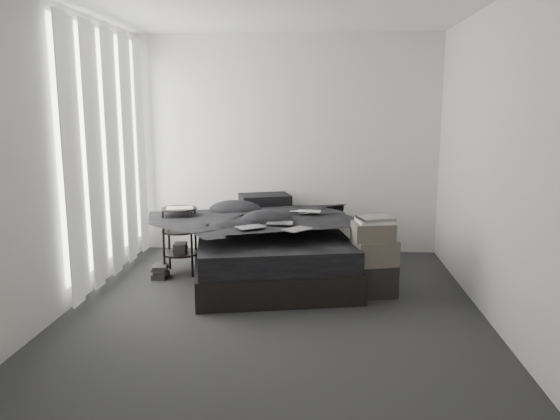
# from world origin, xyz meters

# --- Properties ---
(floor) EXTENTS (3.60, 4.20, 0.01)m
(floor) POSITION_xyz_m (0.00, 0.00, 0.00)
(floor) COLOR #2B2B2D
(floor) RESTS_ON ground
(wall_back) EXTENTS (3.60, 0.01, 2.60)m
(wall_back) POSITION_xyz_m (0.00, 2.10, 1.30)
(wall_back) COLOR silver
(wall_back) RESTS_ON ground
(wall_front) EXTENTS (3.60, 0.01, 2.60)m
(wall_front) POSITION_xyz_m (0.00, -2.10, 1.30)
(wall_front) COLOR silver
(wall_front) RESTS_ON ground
(wall_left) EXTENTS (0.01, 4.20, 2.60)m
(wall_left) POSITION_xyz_m (-1.80, 0.00, 1.30)
(wall_left) COLOR silver
(wall_left) RESTS_ON ground
(wall_right) EXTENTS (0.01, 4.20, 2.60)m
(wall_right) POSITION_xyz_m (1.80, 0.00, 1.30)
(wall_right) COLOR silver
(wall_right) RESTS_ON ground
(window_left) EXTENTS (0.02, 2.00, 2.30)m
(window_left) POSITION_xyz_m (-1.78, 0.90, 1.35)
(window_left) COLOR white
(window_left) RESTS_ON wall_left
(curtain_left) EXTENTS (0.06, 2.12, 2.48)m
(curtain_left) POSITION_xyz_m (-1.73, 0.90, 1.28)
(curtain_left) COLOR white
(curtain_left) RESTS_ON wall_left
(bed) EXTENTS (1.88, 2.26, 0.27)m
(bed) POSITION_xyz_m (-0.12, 1.02, 0.14)
(bed) COLOR black
(bed) RESTS_ON floor
(mattress) EXTENTS (1.81, 2.20, 0.21)m
(mattress) POSITION_xyz_m (-0.12, 1.02, 0.38)
(mattress) COLOR black
(mattress) RESTS_ON bed
(duvet) EXTENTS (1.79, 1.97, 0.23)m
(duvet) POSITION_xyz_m (-0.11, 0.97, 0.60)
(duvet) COLOR black
(duvet) RESTS_ON mattress
(pillow_lower) EXTENTS (0.67, 0.52, 0.14)m
(pillow_lower) POSITION_xyz_m (-0.32, 1.77, 0.55)
(pillow_lower) COLOR black
(pillow_lower) RESTS_ON mattress
(pillow_upper) EXTENTS (0.65, 0.54, 0.13)m
(pillow_upper) POSITION_xyz_m (-0.25, 1.77, 0.69)
(pillow_upper) COLOR black
(pillow_upper) RESTS_ON pillow_lower
(laptop) EXTENTS (0.34, 0.24, 0.03)m
(laptop) POSITION_xyz_m (0.24, 1.14, 0.73)
(laptop) COLOR silver
(laptop) RESTS_ON duvet
(comic_a) EXTENTS (0.30, 0.28, 0.01)m
(comic_a) POSITION_xyz_m (-0.25, 0.45, 0.72)
(comic_a) COLOR black
(comic_a) RESTS_ON duvet
(comic_b) EXTENTS (0.25, 0.17, 0.01)m
(comic_b) POSITION_xyz_m (0.01, 0.65, 0.73)
(comic_b) COLOR black
(comic_b) RESTS_ON duvet
(comic_c) EXTENTS (0.29, 0.30, 0.01)m
(comic_c) POSITION_xyz_m (0.19, 0.39, 0.74)
(comic_c) COLOR black
(comic_c) RESTS_ON duvet
(side_stand) EXTENTS (0.41, 0.41, 0.70)m
(side_stand) POSITION_xyz_m (-1.08, 1.06, 0.35)
(side_stand) COLOR black
(side_stand) RESTS_ON floor
(papers) EXTENTS (0.31, 0.26, 0.01)m
(papers) POSITION_xyz_m (-1.07, 1.05, 0.71)
(papers) COLOR white
(papers) RESTS_ON side_stand
(floor_books) EXTENTS (0.17, 0.22, 0.14)m
(floor_books) POSITION_xyz_m (-1.25, 0.87, 0.07)
(floor_books) COLOR black
(floor_books) RESTS_ON floor
(box_lower) EXTENTS (0.47, 0.40, 0.30)m
(box_lower) POSITION_xyz_m (0.90, 0.51, 0.15)
(box_lower) COLOR black
(box_lower) RESTS_ON floor
(box_mid) EXTENTS (0.45, 0.39, 0.23)m
(box_mid) POSITION_xyz_m (0.91, 0.50, 0.42)
(box_mid) COLOR #5A5247
(box_mid) RESTS_ON box_lower
(box_upper) EXTENTS (0.40, 0.34, 0.16)m
(box_upper) POSITION_xyz_m (0.89, 0.50, 0.62)
(box_upper) COLOR #5A5247
(box_upper) RESTS_ON box_mid
(art_book_white) EXTENTS (0.36, 0.31, 0.03)m
(art_book_white) POSITION_xyz_m (0.90, 0.51, 0.71)
(art_book_white) COLOR silver
(art_book_white) RESTS_ON box_upper
(art_book_snake) EXTENTS (0.36, 0.32, 0.03)m
(art_book_snake) POSITION_xyz_m (0.91, 0.50, 0.74)
(art_book_snake) COLOR silver
(art_book_snake) RESTS_ON art_book_white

